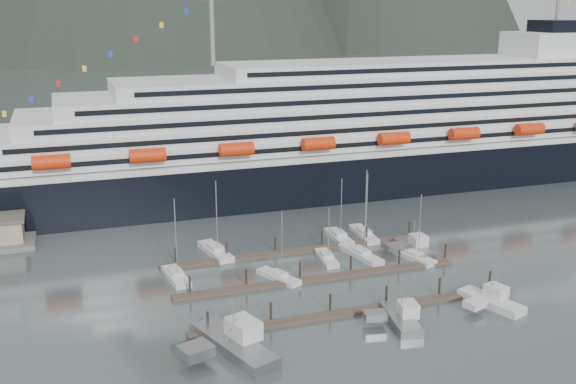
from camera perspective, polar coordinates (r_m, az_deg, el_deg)
name	(u,v)px	position (r m, az deg, el deg)	size (l,w,h in m)	color
ground	(355,283)	(109.66, 5.71, -7.66)	(1600.00, 1600.00, 0.00)	#445150
cruise_ship	(376,136)	(166.28, 7.47, 4.68)	(210.00, 30.40, 50.30)	black
dock_near	(352,311)	(99.43, 5.48, -10.01)	(48.18, 2.28, 3.20)	#42342A
dock_mid	(320,278)	(110.33, 2.71, -7.28)	(48.18, 2.28, 3.20)	#42342A
dock_far	(293,251)	(121.65, 0.47, -5.03)	(48.18, 2.28, 3.20)	#42342A
sailboat_a	(176,277)	(111.81, -9.44, -7.09)	(3.59, 9.17, 14.35)	#B2B2B2
sailboat_b	(279,277)	(110.30, -0.80, -7.21)	(5.59, 8.80, 12.25)	#B2B2B2
sailboat_c	(327,258)	(118.28, 3.31, -5.63)	(3.15, 8.54, 10.22)	#B2B2B2
sailboat_d	(361,254)	(120.46, 6.17, -5.27)	(4.41, 11.20, 16.50)	#B2B2B2
sailboat_e	(215,252)	(121.73, -6.16, -5.04)	(4.60, 11.09, 14.28)	#B2B2B2
sailboat_f	(339,237)	(128.65, 4.32, -3.85)	(2.80, 9.27, 12.66)	#B2B2B2
sailboat_g	(364,234)	(130.70, 6.44, -3.59)	(3.28, 10.47, 13.17)	#B2B2B2
sailboat_h	(414,257)	(120.59, 10.66, -5.45)	(4.59, 9.08, 12.49)	#B2B2B2
trawler_a	(233,344)	(89.16, -4.67, -12.68)	(12.08, 15.37, 8.22)	gray
trawler_b	(400,318)	(97.19, 9.46, -10.44)	(7.85, 10.28, 6.39)	gray
trawler_d	(491,301)	(105.41, 16.78, -8.80)	(8.55, 10.71, 6.07)	#B2B2B2
trawler_e	(413,248)	(123.84, 10.50, -4.65)	(7.73, 10.15, 6.55)	gray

